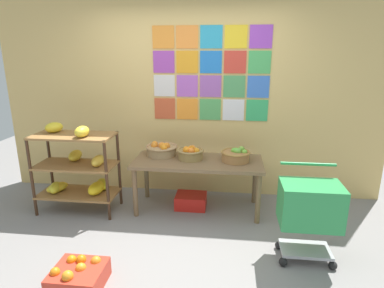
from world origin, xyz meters
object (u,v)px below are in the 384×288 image
(banana_shelf_unit, at_px, (78,167))
(display_table, at_px, (198,166))
(fruit_basket_left, at_px, (162,149))
(orange_crate_foreground, at_px, (78,276))
(fruit_basket_centre, at_px, (236,155))
(shopping_cart, at_px, (310,208))
(produce_crate_under_table, at_px, (191,201))
(fruit_basket_back_left, at_px, (191,153))

(banana_shelf_unit, relative_size, display_table, 0.71)
(fruit_basket_left, height_order, orange_crate_foreground, fruit_basket_left)
(fruit_basket_centre, height_order, shopping_cart, shopping_cart)
(fruit_basket_left, bearing_deg, produce_crate_under_table, -18.09)
(fruit_basket_back_left, height_order, orange_crate_foreground, fruit_basket_back_left)
(banana_shelf_unit, relative_size, produce_crate_under_table, 2.85)
(fruit_basket_centre, relative_size, fruit_basket_back_left, 1.08)
(produce_crate_under_table, bearing_deg, orange_crate_foreground, -116.36)
(banana_shelf_unit, distance_m, display_table, 1.47)
(fruit_basket_centre, relative_size, fruit_basket_left, 0.87)
(banana_shelf_unit, bearing_deg, shopping_cart, -15.74)
(display_table, height_order, shopping_cart, shopping_cart)
(fruit_basket_back_left, relative_size, shopping_cart, 0.36)
(orange_crate_foreground, distance_m, shopping_cart, 2.13)
(shopping_cart, bearing_deg, banana_shelf_unit, 157.52)
(produce_crate_under_table, xyz_separation_m, shopping_cart, (1.22, -0.94, 0.46))
(display_table, bearing_deg, fruit_basket_left, 161.47)
(banana_shelf_unit, distance_m, fruit_basket_back_left, 1.40)
(display_table, bearing_deg, banana_shelf_unit, -172.97)
(produce_crate_under_table, bearing_deg, fruit_basket_centre, 0.30)
(banana_shelf_unit, height_order, fruit_basket_centre, banana_shelf_unit)
(fruit_basket_back_left, bearing_deg, fruit_basket_centre, -0.77)
(display_table, distance_m, produce_crate_under_table, 0.49)
(display_table, bearing_deg, produce_crate_under_table, 159.55)
(display_table, height_order, fruit_basket_left, fruit_basket_left)
(fruit_basket_back_left, bearing_deg, shopping_cart, -37.97)
(display_table, distance_m, orange_crate_foreground, 1.82)
(fruit_basket_left, distance_m, shopping_cart, 1.95)
(fruit_basket_back_left, bearing_deg, banana_shelf_unit, -170.71)
(display_table, bearing_deg, orange_crate_foreground, -119.43)
(banana_shelf_unit, bearing_deg, fruit_basket_back_left, 9.29)
(display_table, relative_size, produce_crate_under_table, 4.04)
(produce_crate_under_table, xyz_separation_m, orange_crate_foreground, (-0.77, -1.56, 0.01))
(fruit_basket_back_left, distance_m, shopping_cart, 1.56)
(display_table, xyz_separation_m, fruit_basket_back_left, (-0.09, 0.04, 0.16))
(fruit_basket_back_left, height_order, shopping_cart, shopping_cart)
(banana_shelf_unit, relative_size, fruit_basket_centre, 3.10)
(fruit_basket_left, relative_size, orange_crate_foreground, 0.96)
(banana_shelf_unit, distance_m, fruit_basket_left, 1.05)
(display_table, distance_m, fruit_basket_centre, 0.49)
(display_table, distance_m, shopping_cart, 1.45)
(produce_crate_under_table, bearing_deg, banana_shelf_unit, -171.17)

